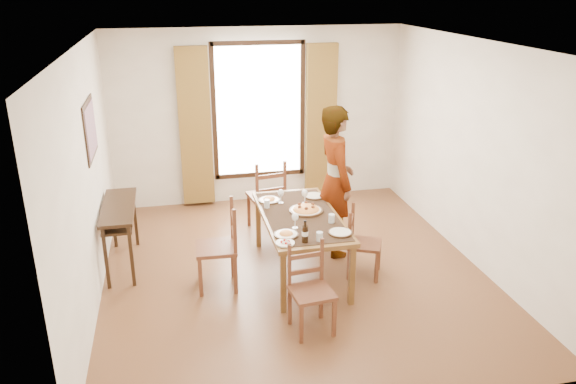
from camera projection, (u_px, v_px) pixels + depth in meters
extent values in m
plane|color=#4D2418|center=(294.00, 271.00, 6.87)|extent=(5.00, 5.00, 0.00)
cube|color=silver|center=(258.00, 117.00, 8.67)|extent=(4.50, 0.10, 2.70)
cube|color=silver|center=(369.00, 270.00, 4.10)|extent=(4.50, 0.10, 2.70)
cube|color=silver|center=(87.00, 180.00, 5.95)|extent=(0.10, 5.00, 2.70)
cube|color=silver|center=(474.00, 154.00, 6.83)|extent=(0.10, 5.00, 2.70)
cube|color=white|center=(294.00, 42.00, 5.90)|extent=(4.50, 5.00, 0.04)
cube|color=white|center=(259.00, 111.00, 8.61)|extent=(1.30, 0.04, 2.00)
cube|color=brown|center=(195.00, 128.00, 8.43)|extent=(0.48, 0.10, 2.40)
cube|color=brown|center=(321.00, 121.00, 8.82)|extent=(0.48, 0.10, 2.40)
cube|color=black|center=(90.00, 129.00, 6.35)|extent=(0.02, 0.86, 0.66)
cube|color=#C75225|center=(91.00, 129.00, 6.36)|extent=(0.01, 0.76, 0.56)
cube|color=black|center=(118.00, 207.00, 6.74)|extent=(0.38, 1.20, 0.04)
cube|color=black|center=(119.00, 216.00, 6.78)|extent=(0.34, 1.10, 0.03)
cube|color=black|center=(106.00, 258.00, 6.35)|extent=(0.04, 0.04, 0.76)
cube|color=black|center=(113.00, 220.00, 7.36)|extent=(0.04, 0.04, 0.76)
cube|color=black|center=(132.00, 256.00, 6.41)|extent=(0.04, 0.04, 0.76)
cube|color=black|center=(135.00, 219.00, 7.41)|extent=(0.04, 0.04, 0.76)
cube|color=brown|center=(301.00, 217.00, 6.58)|extent=(0.88, 1.74, 0.05)
cube|color=black|center=(301.00, 215.00, 6.57)|extent=(0.81, 1.60, 0.01)
cube|color=brown|center=(283.00, 283.00, 5.90)|extent=(0.06, 0.06, 0.70)
cube|color=brown|center=(258.00, 222.00, 7.38)|extent=(0.06, 0.06, 0.70)
cube|color=brown|center=(352.00, 276.00, 6.05)|extent=(0.06, 0.06, 0.70)
cube|color=brown|center=(314.00, 217.00, 7.53)|extent=(0.06, 0.06, 0.70)
cube|color=brown|center=(216.00, 248.00, 6.36)|extent=(0.47, 0.47, 0.04)
cube|color=brown|center=(199.00, 261.00, 6.59)|extent=(0.04, 0.04, 0.49)
cube|color=brown|center=(233.00, 258.00, 6.65)|extent=(0.04, 0.04, 0.49)
cube|color=brown|center=(200.00, 277.00, 6.23)|extent=(0.04, 0.04, 0.49)
cube|color=brown|center=(235.00, 274.00, 6.29)|extent=(0.04, 0.04, 0.49)
cube|color=brown|center=(232.00, 218.00, 6.47)|extent=(0.04, 0.04, 0.54)
cube|color=brown|center=(235.00, 232.00, 6.11)|extent=(0.04, 0.04, 0.54)
cube|color=brown|center=(234.00, 234.00, 6.33)|extent=(0.04, 0.39, 0.05)
cube|color=brown|center=(233.00, 218.00, 6.26)|extent=(0.04, 0.39, 0.05)
cube|color=brown|center=(266.00, 196.00, 7.85)|extent=(0.53, 0.53, 0.04)
cube|color=brown|center=(275.00, 206.00, 8.18)|extent=(0.04, 0.04, 0.50)
cube|color=brown|center=(285.00, 216.00, 7.83)|extent=(0.04, 0.04, 0.50)
cube|color=brown|center=(249.00, 210.00, 8.04)|extent=(0.04, 0.04, 0.50)
cube|color=brown|center=(258.00, 220.00, 7.70)|extent=(0.04, 0.04, 0.50)
cube|color=brown|center=(285.00, 181.00, 7.63)|extent=(0.04, 0.04, 0.55)
cube|color=brown|center=(257.00, 184.00, 7.50)|extent=(0.04, 0.04, 0.55)
cube|color=brown|center=(271.00, 190.00, 7.61)|extent=(0.40, 0.09, 0.06)
cube|color=brown|center=(271.00, 176.00, 7.54)|extent=(0.40, 0.09, 0.06)
cube|color=brown|center=(312.00, 292.00, 5.56)|extent=(0.45, 0.45, 0.04)
cube|color=brown|center=(301.00, 324.00, 5.43)|extent=(0.04, 0.04, 0.43)
cube|color=brown|center=(290.00, 305.00, 5.74)|extent=(0.04, 0.04, 0.43)
cube|color=brown|center=(334.00, 317.00, 5.53)|extent=(0.04, 0.04, 0.43)
cube|color=brown|center=(321.00, 300.00, 5.84)|extent=(0.04, 0.04, 0.43)
cube|color=brown|center=(289.00, 265.00, 5.58)|extent=(0.03, 0.03, 0.48)
cube|color=brown|center=(322.00, 260.00, 5.69)|extent=(0.03, 0.03, 0.48)
cube|color=brown|center=(306.00, 271.00, 5.67)|extent=(0.35, 0.06, 0.05)
cube|color=brown|center=(306.00, 256.00, 5.61)|extent=(0.35, 0.06, 0.05)
cube|color=brown|center=(365.00, 244.00, 6.63)|extent=(0.50, 0.50, 0.04)
cube|color=brown|center=(377.00, 267.00, 6.52)|extent=(0.04, 0.04, 0.41)
cube|color=brown|center=(349.00, 264.00, 6.59)|extent=(0.04, 0.04, 0.41)
cube|color=brown|center=(379.00, 255.00, 6.82)|extent=(0.04, 0.04, 0.41)
cube|color=brown|center=(352.00, 252.00, 6.89)|extent=(0.04, 0.04, 0.41)
cube|color=brown|center=(349.00, 231.00, 6.44)|extent=(0.03, 0.03, 0.45)
cube|color=brown|center=(353.00, 220.00, 6.74)|extent=(0.03, 0.03, 0.45)
cube|color=brown|center=(351.00, 232.00, 6.62)|extent=(0.16, 0.31, 0.05)
cube|color=brown|center=(351.00, 220.00, 6.56)|extent=(0.16, 0.31, 0.05)
imported|color=gray|center=(335.00, 181.00, 7.05)|extent=(0.75, 0.53, 1.93)
cylinder|color=silver|center=(332.00, 218.00, 6.35)|extent=(0.07, 0.07, 0.10)
cylinder|color=silver|center=(267.00, 204.00, 6.77)|extent=(0.07, 0.07, 0.10)
cylinder|color=silver|center=(320.00, 237.00, 5.90)|extent=(0.07, 0.07, 0.10)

